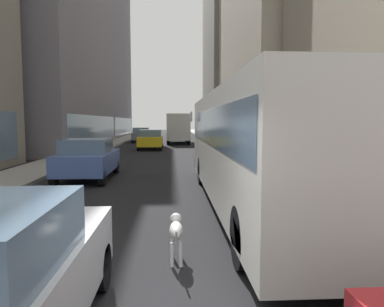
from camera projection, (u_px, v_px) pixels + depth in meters
name	position (u px, v px, depth m)	size (l,w,h in m)	color
ground_plane	(167.00, 143.00, 39.06)	(120.00, 120.00, 0.00)	black
sidewalk_left	(114.00, 142.00, 38.73)	(2.40, 110.00, 0.15)	#9E9991
sidewalk_right	(219.00, 142.00, 39.37)	(2.40, 110.00, 0.15)	#ADA89E
building_left_mid	(25.00, 10.00, 30.60)	(11.68, 20.35, 23.53)	slate
building_left_far	(84.00, 38.00, 51.35)	(10.98, 20.31, 28.43)	slate
building_right_mid	(288.00, 37.00, 35.10)	(10.71, 22.07, 21.01)	#B2A893
building_right_far	(246.00, 21.00, 54.49)	(11.79, 17.12, 34.88)	gray
transit_bus	(255.00, 141.00, 9.71)	(2.78, 11.53, 3.05)	silver
car_yellow_taxi	(151.00, 139.00, 29.66)	(1.92, 4.21, 1.62)	yellow
car_blue_hatchback	(88.00, 159.00, 14.36)	(1.91, 4.09, 1.62)	#4C6BB7
car_grey_wagon	(141.00, 135.00, 39.65)	(1.82, 4.13, 1.62)	slate
car_white_van	(176.00, 132.00, 51.59)	(1.81, 4.14, 1.62)	silver
box_truck	(178.00, 127.00, 37.84)	(2.30, 7.50, 3.05)	silver
dalmatian_dog	(176.00, 230.00, 5.96)	(0.22, 0.96, 0.72)	white
pedestrian_in_coat	(352.00, 165.00, 10.83)	(0.34, 0.34, 1.69)	#1E1E2D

